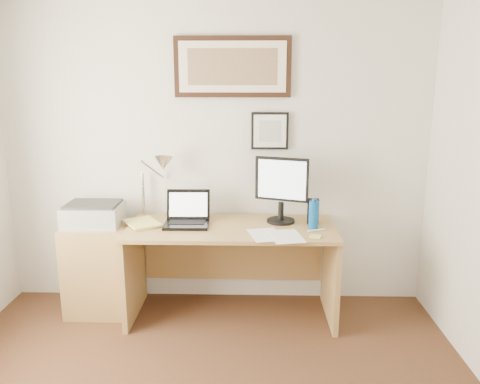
{
  "coord_description": "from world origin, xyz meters",
  "views": [
    {
      "loc": [
        0.31,
        -1.81,
        1.84
      ],
      "look_at": [
        0.22,
        1.43,
        1.07
      ],
      "focal_mm": 35.0,
      "sensor_mm": 36.0,
      "label": 1
    }
  ],
  "objects_px": {
    "laptop": "(187,217)",
    "lcd_monitor": "(281,187)",
    "book": "(128,226)",
    "desk": "(232,251)",
    "side_cabinet": "(99,269)",
    "printer": "(94,214)",
    "water_bottle": "(314,215)"
  },
  "relations": [
    {
      "from": "desk",
      "to": "printer",
      "type": "relative_size",
      "value": 3.64
    },
    {
      "from": "desk",
      "to": "book",
      "type": "bearing_deg",
      "value": -171.1
    },
    {
      "from": "water_bottle",
      "to": "lcd_monitor",
      "type": "distance_m",
      "value": 0.34
    },
    {
      "from": "desk",
      "to": "laptop",
      "type": "distance_m",
      "value": 0.45
    },
    {
      "from": "book",
      "to": "lcd_monitor",
      "type": "xyz_separation_m",
      "value": [
        1.18,
        0.15,
        0.28
      ]
    },
    {
      "from": "book",
      "to": "desk",
      "type": "height_order",
      "value": "book"
    },
    {
      "from": "side_cabinet",
      "to": "laptop",
      "type": "relative_size",
      "value": 2.12
    },
    {
      "from": "water_bottle",
      "to": "printer",
      "type": "distance_m",
      "value": 1.72
    },
    {
      "from": "side_cabinet",
      "to": "printer",
      "type": "xyz_separation_m",
      "value": [
        -0.02,
        0.03,
        0.45
      ]
    },
    {
      "from": "lcd_monitor",
      "to": "side_cabinet",
      "type": "bearing_deg",
      "value": -177.48
    },
    {
      "from": "side_cabinet",
      "to": "desk",
      "type": "height_order",
      "value": "desk"
    },
    {
      "from": "desk",
      "to": "side_cabinet",
      "type": "bearing_deg",
      "value": -178.11
    },
    {
      "from": "book",
      "to": "lcd_monitor",
      "type": "height_order",
      "value": "lcd_monitor"
    },
    {
      "from": "book",
      "to": "desk",
      "type": "bearing_deg",
      "value": 8.9
    },
    {
      "from": "water_bottle",
      "to": "laptop",
      "type": "height_order",
      "value": "laptop"
    },
    {
      "from": "lcd_monitor",
      "to": "printer",
      "type": "height_order",
      "value": "lcd_monitor"
    },
    {
      "from": "desk",
      "to": "laptop",
      "type": "xyz_separation_m",
      "value": [
        -0.34,
        -0.05,
        0.29
      ]
    },
    {
      "from": "side_cabinet",
      "to": "desk",
      "type": "bearing_deg",
      "value": 1.89
    },
    {
      "from": "side_cabinet",
      "to": "desk",
      "type": "xyz_separation_m",
      "value": [
        1.07,
        0.04,
        0.15
      ]
    },
    {
      "from": "water_bottle",
      "to": "laptop",
      "type": "bearing_deg",
      "value": 175.35
    },
    {
      "from": "book",
      "to": "laptop",
      "type": "relative_size",
      "value": 0.89
    },
    {
      "from": "desk",
      "to": "printer",
      "type": "distance_m",
      "value": 1.13
    },
    {
      "from": "printer",
      "to": "desk",
      "type": "bearing_deg",
      "value": 0.39
    },
    {
      "from": "laptop",
      "to": "lcd_monitor",
      "type": "distance_m",
      "value": 0.77
    },
    {
      "from": "desk",
      "to": "printer",
      "type": "bearing_deg",
      "value": -179.61
    },
    {
      "from": "book",
      "to": "laptop",
      "type": "distance_m",
      "value": 0.45
    },
    {
      "from": "side_cabinet",
      "to": "water_bottle",
      "type": "bearing_deg",
      "value": -3.02
    },
    {
      "from": "side_cabinet",
      "to": "lcd_monitor",
      "type": "bearing_deg",
      "value": 2.52
    },
    {
      "from": "water_bottle",
      "to": "desk",
      "type": "bearing_deg",
      "value": 168.73
    },
    {
      "from": "lcd_monitor",
      "to": "printer",
      "type": "relative_size",
      "value": 1.18
    },
    {
      "from": "desk",
      "to": "lcd_monitor",
      "type": "height_order",
      "value": "lcd_monitor"
    },
    {
      "from": "lcd_monitor",
      "to": "book",
      "type": "bearing_deg",
      "value": -172.63
    }
  ]
}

